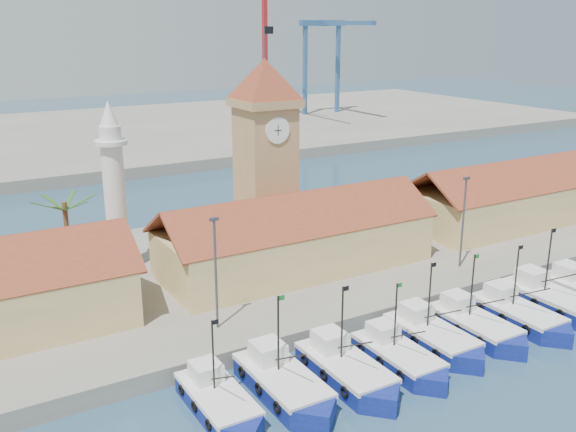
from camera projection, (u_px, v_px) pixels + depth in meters
ground at (437, 372)px, 46.78m from camera, size 400.00×400.00×0.00m
quay at (276, 262)px, 66.38m from camera, size 140.00×32.00×1.50m
terminal at (79, 137)px, 137.31m from camera, size 240.00×80.00×2.00m
boat_0 at (220, 404)px, 41.69m from camera, size 3.22×8.83×6.68m
boat_1 at (285, 386)px, 43.59m from camera, size 3.61×9.90×7.49m
boat_2 at (348, 372)px, 45.30m from camera, size 3.57×9.78×7.40m
boat_3 at (401, 359)px, 47.25m from camera, size 3.27×8.96×6.78m
boat_4 at (434, 339)px, 50.18m from camera, size 3.47×9.49×7.18m
boat_5 at (477, 327)px, 52.07m from camera, size 3.45×9.44×7.15m
boat_6 at (520, 316)px, 53.99m from camera, size 3.47×9.51×7.20m
boat_7 at (553, 302)px, 56.74m from camera, size 3.73×10.23×7.74m
hall_center at (296, 243)px, 62.14m from camera, size 27.04×10.13×7.61m
hall_right at (522, 199)px, 77.67m from camera, size 31.20×10.13×7.61m
clock_tower at (265, 152)px, 64.79m from camera, size 5.80×5.80×22.70m
minaret at (114, 188)px, 59.82m from camera, size 3.00×3.00×16.30m
palm_tree at (68, 237)px, 56.74m from camera, size 5.60×5.03×8.39m
lamp_posts at (349, 241)px, 55.06m from camera, size 80.70×0.25×9.03m
crane_red_right at (268, 19)px, 145.62m from camera, size 1.00×34.03×41.86m
gantry at (329, 42)px, 159.13m from camera, size 13.00×22.00×23.20m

